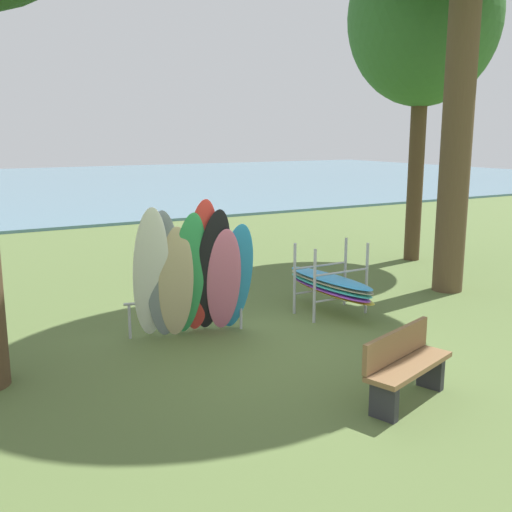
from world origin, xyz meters
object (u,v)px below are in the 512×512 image
leaning_board_pile (193,277)px  park_bench (405,365)px  tree_mid_behind (424,19)px  board_storage_rack (330,284)px

leaning_board_pile → park_bench: (1.28, -3.18, -0.54)m
tree_mid_behind → park_bench: tree_mid_behind is taller
tree_mid_behind → leaning_board_pile: 9.00m
tree_mid_behind → leaning_board_pile: (-7.14, -2.81, -4.70)m
board_storage_rack → park_bench: board_storage_rack is taller
tree_mid_behind → park_bench: size_ratio=5.32×
board_storage_rack → park_bench: size_ratio=1.46×
leaning_board_pile → park_bench: bearing=-68.2°
board_storage_rack → park_bench: (-1.34, -3.28, -0.07)m
leaning_board_pile → board_storage_rack: (2.62, 0.09, -0.47)m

